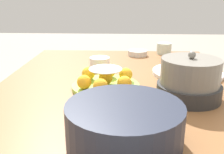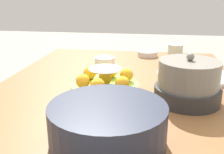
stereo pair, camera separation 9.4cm
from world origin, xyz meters
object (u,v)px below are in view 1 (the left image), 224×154
warming_pot (190,80)px  sauce_bowl (138,53)px  serving_bowl (124,122)px  cup_far (164,48)px  cake_plate (106,81)px  cup_near (100,64)px  seafood_platter (187,70)px  dining_table (118,111)px

warming_pot → sauce_bowl: bearing=-167.1°
serving_bowl → cup_far: 0.94m
cake_plate → cup_far: size_ratio=2.99×
cake_plate → cup_far: 0.64m
sauce_bowl → cup_near: size_ratio=1.21×
seafood_platter → cup_far: (-0.38, -0.04, 0.01)m
dining_table → sauce_bowl: bearing=169.1°
sauce_bowl → dining_table: bearing=-10.9°
cake_plate → cup_near: (-0.22, -0.04, 0.00)m
cup_far → warming_pot: warming_pot is taller
sauce_bowl → seafood_platter: size_ratio=0.36×
serving_bowl → warming_pot: 0.34m
sauce_bowl → serving_bowl: bearing=-4.8°
cup_near → dining_table: bearing=23.9°
serving_bowl → seafood_platter: serving_bowl is taller
seafood_platter → cake_plate: bearing=-60.2°
dining_table → cup_far: 0.61m
sauce_bowl → cup_far: size_ratio=1.30×
dining_table → cup_near: (-0.19, -0.09, 0.13)m
cup_far → warming_pot: bearing=-1.1°
seafood_platter → sauce_bowl: bearing=-149.8°
cake_plate → serving_bowl: bearing=11.0°
dining_table → seafood_platter: bearing=119.5°
seafood_platter → serving_bowl: bearing=-26.2°
cake_plate → warming_pot: (0.08, 0.28, 0.03)m
cake_plate → seafood_platter: size_ratio=0.83×
sauce_bowl → warming_pot: bearing=12.9°
seafood_platter → warming_pot: 0.28m
serving_bowl → sauce_bowl: (-0.87, 0.07, -0.04)m
dining_table → seafood_platter: seafood_platter is taller
cake_plate → serving_bowl: serving_bowl is taller
cup_near → warming_pot: 0.44m
dining_table → sauce_bowl: size_ratio=11.48×
cup_far → dining_table: bearing=-24.2°
dining_table → cup_far: (-0.54, 0.24, 0.13)m
dining_table → seafood_platter: 0.35m
cake_plate → sauce_bowl: 0.54m
sauce_bowl → cup_far: 0.16m
cake_plate → cup_far: cake_plate is taller
sauce_bowl → seafood_platter: seafood_platter is taller
cake_plate → warming_pot: warming_pot is taller
serving_bowl → cup_near: (-0.57, -0.11, -0.02)m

